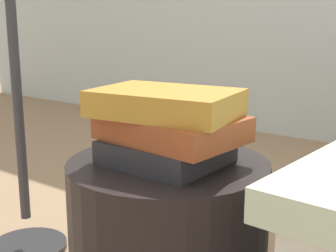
% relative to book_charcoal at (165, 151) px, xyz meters
% --- Properties ---
extents(book_charcoal, '(0.22, 0.21, 0.05)m').
position_rel_book_charcoal_xyz_m(book_charcoal, '(0.00, 0.00, 0.00)').
color(book_charcoal, '#28282D').
rests_on(book_charcoal, side_table).
extents(book_rust, '(0.29, 0.22, 0.05)m').
position_rel_book_charcoal_xyz_m(book_rust, '(0.01, 0.01, 0.05)').
color(book_rust, '#994723').
rests_on(book_rust, book_charcoal).
extents(book_ochre, '(0.31, 0.23, 0.05)m').
position_rel_book_charcoal_xyz_m(book_ochre, '(-0.00, -0.00, 0.10)').
color(book_ochre, '#B7842D').
rests_on(book_ochre, book_rust).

